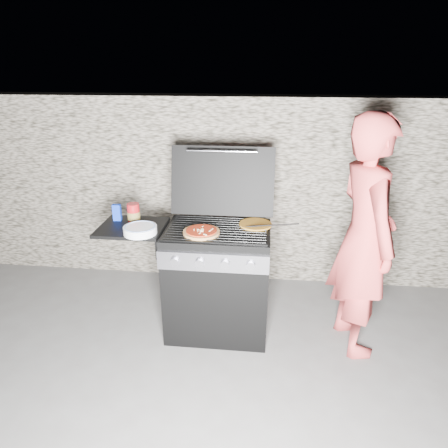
# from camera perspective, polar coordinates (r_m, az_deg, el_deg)

# --- Properties ---
(ground) EXTENTS (50.00, 50.00, 0.00)m
(ground) POSITION_cam_1_polar(r_m,az_deg,el_deg) (3.48, -0.84, -14.59)
(ground) COLOR #4E4C49
(stone_wall) EXTENTS (8.00, 0.35, 1.80)m
(stone_wall) POSITION_cam_1_polar(r_m,az_deg,el_deg) (4.01, 0.92, 5.01)
(stone_wall) COLOR #9E9282
(stone_wall) RESTS_ON ground
(gas_grill) EXTENTS (1.34, 0.79, 0.91)m
(gas_grill) POSITION_cam_1_polar(r_m,az_deg,el_deg) (3.27, -5.29, -7.83)
(gas_grill) COLOR black
(gas_grill) RESTS_ON ground
(pizza_topped) EXTENTS (0.28, 0.28, 0.03)m
(pizza_topped) POSITION_cam_1_polar(r_m,az_deg,el_deg) (2.94, -3.25, -1.07)
(pizza_topped) COLOR #DE934D
(pizza_topped) RESTS_ON gas_grill
(pizza_plain) EXTENTS (0.31, 0.31, 0.01)m
(pizza_plain) POSITION_cam_1_polar(r_m,az_deg,el_deg) (3.10, 4.51, -0.04)
(pizza_plain) COLOR #C68728
(pizza_plain) RESTS_ON gas_grill
(sauce_jar) EXTENTS (0.10, 0.10, 0.15)m
(sauce_jar) POSITION_cam_1_polar(r_m,az_deg,el_deg) (3.23, -12.80, 1.58)
(sauce_jar) COLOR maroon
(sauce_jar) RESTS_ON gas_grill
(blue_carton) EXTENTS (0.06, 0.04, 0.13)m
(blue_carton) POSITION_cam_1_polar(r_m,az_deg,el_deg) (3.29, -15.04, 1.59)
(blue_carton) COLOR #0B29A0
(blue_carton) RESTS_ON gas_grill
(plate_stack) EXTENTS (0.25, 0.25, 0.06)m
(plate_stack) POSITION_cam_1_polar(r_m,az_deg,el_deg) (3.01, -11.88, -0.84)
(plate_stack) COLOR white
(plate_stack) RESTS_ON gas_grill
(person) EXTENTS (0.56, 0.73, 1.80)m
(person) POSITION_cam_1_polar(r_m,az_deg,el_deg) (3.06, 19.37, -1.97)
(person) COLOR #C33E3E
(person) RESTS_ON ground
(tongs) EXTENTS (0.40, 0.08, 0.08)m
(tongs) POSITION_cam_1_polar(r_m,az_deg,el_deg) (2.99, 6.82, -0.25)
(tongs) COLOR black
(tongs) RESTS_ON gas_grill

